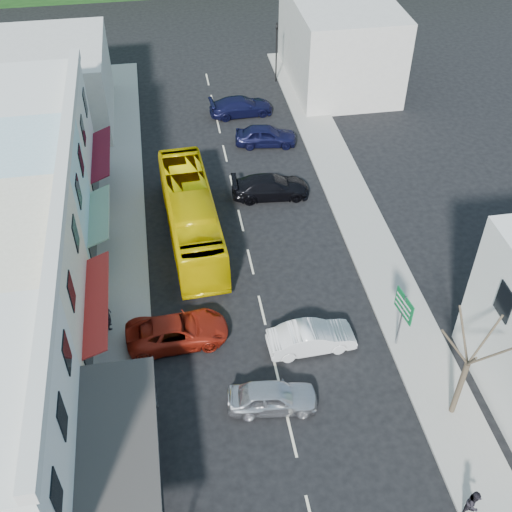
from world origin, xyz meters
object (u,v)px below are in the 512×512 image
Objects in this scene: car_silver at (272,397)px; traffic_signal at (276,53)px; pedestrian_left at (107,316)px; car_red at (177,331)px; direction_sign at (401,321)px; street_tree at (467,364)px; bus at (191,216)px; car_white at (311,338)px; pedestrian_right at (474,503)px.

traffic_signal reaches higher than car_silver.
car_red is at bearing -123.91° from pedestrian_left.
street_tree reaches higher than direction_sign.
bus is 2.64× the size of car_white.
car_silver is at bearing 168.23° from street_tree.
car_red is 15.89m from pedestrian_right.
car_silver is 1.00× the size of car_white.
pedestrian_left is 19.41m from pedestrian_right.
direction_sign is 30.30m from traffic_signal.
street_tree is at bearing -56.95° from bus.
car_silver is 8.87m from street_tree.
pedestrian_left reaches higher than car_white.
car_silver and car_white have the same top height.
car_silver is 6.30m from car_red.
bus is 21.98m from pedestrian_right.
direction_sign reaches higher than pedestrian_left.
car_red is 2.71× the size of pedestrian_left.
car_white is at bearing -65.36° from bus.
traffic_signal is (6.38, 32.95, 1.88)m from car_silver.
traffic_signal reaches higher than pedestrian_right.
bus reaches higher than pedestrian_right.
car_red is (-4.09, 4.80, 0.00)m from car_silver.
direction_sign is at bearing -100.24° from car_white.
traffic_signal is (3.77, 29.71, 1.88)m from car_white.
pedestrian_left is (-5.02, -7.00, -0.55)m from bus.
pedestrian_right is (9.60, -19.76, -0.55)m from bus.
traffic_signal is (8.96, 19.75, 1.03)m from bus.
car_white is (5.19, -9.96, -0.85)m from bus.
bus reaches higher than car_silver.
car_red is 30.09m from traffic_signal.
pedestrian_left is at bearing 153.44° from street_tree.
car_white is at bearing 163.70° from direction_sign.
pedestrian_left is at bearing 157.57° from direction_sign.
car_silver is 33.61m from traffic_signal.
direction_sign is at bearing -62.97° from car_silver.
car_white is 4.55m from direction_sign.
street_tree is at bearing 79.82° from traffic_signal.
bus is at bearing 17.22° from car_silver.
street_tree is (12.31, -6.51, 2.86)m from car_red.
traffic_signal is at bearing -4.80° from car_silver.
street_tree reaches higher than car_red.
car_white is (2.61, 3.24, 0.00)m from car_silver.
pedestrian_right is at bearing -158.48° from car_white.
car_red is (-1.51, -8.40, -0.85)m from bus.
car_red is at bearing 152.11° from street_tree.
bus is at bearing 125.91° from street_tree.
traffic_signal reaches higher than bus.
street_tree is (15.82, -7.91, 2.56)m from pedestrian_left.
pedestrian_right is (4.42, -9.80, 0.30)m from car_white.
car_white is at bearing 91.57° from pedestrian_right.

